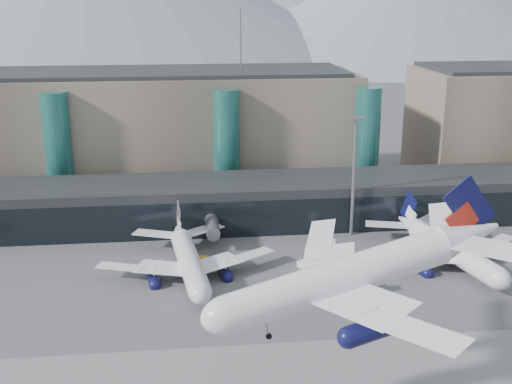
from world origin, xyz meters
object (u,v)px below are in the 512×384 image
at_px(veh_c, 374,286).
at_px(hero_jet, 367,262).
at_px(veh_b, 203,261).
at_px(veh_d, 332,245).
at_px(lightmast_mid, 354,170).
at_px(veh_e, 458,256).
at_px(jet_parked_right, 443,239).
at_px(jet_parked_mid, 187,250).
at_px(veh_g, 303,265).

bearing_deg(veh_c, hero_jet, -110.44).
xyz_separation_m(veh_b, veh_d, (26.28, 4.82, 0.18)).
xyz_separation_m(lightmast_mid, veh_b, (-32.26, -12.33, -13.78)).
xyz_separation_m(hero_jet, veh_c, (11.51, 32.64, -19.12)).
relative_size(hero_jet, veh_e, 13.42).
bearing_deg(lightmast_mid, veh_b, -159.08).
distance_m(veh_c, veh_e, 23.43).
height_order(jet_parked_right, veh_d, jet_parked_right).
relative_size(jet_parked_right, veh_e, 12.55).
bearing_deg(jet_parked_mid, veh_b, -49.71).
relative_size(jet_parked_right, veh_b, 16.32).
distance_m(veh_d, veh_g, 11.51).
height_order(hero_jet, veh_e, hero_jet).
xyz_separation_m(jet_parked_right, veh_g, (-27.37, -0.70, -3.76)).
bearing_deg(jet_parked_right, veh_d, 55.63).
height_order(jet_parked_mid, veh_e, jet_parked_mid).
distance_m(veh_b, veh_d, 26.72).
bearing_deg(jet_parked_right, veh_g, 79.13).
xyz_separation_m(veh_e, veh_g, (-30.78, -0.53, -0.18)).
xyz_separation_m(lightmast_mid, jet_parked_mid, (-35.24, -15.59, -10.15)).
height_order(hero_jet, veh_b, hero_jet).
xyz_separation_m(jet_parked_mid, veh_c, (32.32, -11.93, -3.29)).
relative_size(lightmast_mid, jet_parked_mid, 0.74).
xyz_separation_m(veh_b, veh_c, (29.34, -15.19, 0.34)).
distance_m(hero_jet, veh_c, 39.54).
distance_m(lightmast_mid, jet_parked_right, 23.17).
bearing_deg(hero_jet, veh_b, 101.62).
height_order(veh_b, veh_c, veh_c).
bearing_deg(veh_g, hero_jet, -37.00).
bearing_deg(jet_parked_mid, veh_c, -117.50).
bearing_deg(veh_c, veh_d, 97.69).
height_order(veh_b, veh_e, veh_e).
xyz_separation_m(veh_b, veh_g, (18.82, -3.93, -0.00)).
bearing_deg(jet_parked_right, hero_jet, 135.23).
distance_m(jet_parked_right, veh_c, 20.93).
height_order(hero_jet, jet_parked_mid, hero_jet).
distance_m(jet_parked_mid, veh_d, 30.55).
xyz_separation_m(veh_d, veh_e, (23.32, -8.23, -0.00)).
bearing_deg(veh_c, jet_parked_right, 34.34).
distance_m(hero_jet, veh_e, 57.91).
height_order(jet_parked_right, veh_b, jet_parked_right).
height_order(jet_parked_right, veh_c, jet_parked_right).
bearing_deg(hero_jet, lightmast_mid, 67.68).
height_order(jet_parked_mid, veh_c, jet_parked_mid).
bearing_deg(lightmast_mid, jet_parked_mid, -156.14).
distance_m(veh_b, veh_g, 19.23).
distance_m(veh_c, veh_d, 20.24).
distance_m(lightmast_mid, veh_b, 37.18).
relative_size(veh_d, veh_e, 1.00).
relative_size(lightmast_mid, veh_c, 7.26).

